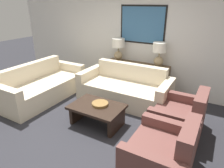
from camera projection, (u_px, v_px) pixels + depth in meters
ground_plane at (85, 136)px, 3.57m from camera, size 20.00×20.00×0.00m
back_wall at (142, 39)px, 5.10m from camera, size 8.22×0.12×2.65m
console_table at (136, 77)px, 5.25m from camera, size 1.64×0.37×0.76m
table_lamp_left at (118, 47)px, 5.22m from camera, size 0.32×0.32×0.59m
table_lamp_right at (159, 52)px, 4.71m from camera, size 0.32×0.32×0.59m
couch_by_back_wall at (125, 90)px, 4.73m from camera, size 2.13×0.93×0.85m
couch_by_side at (42, 87)px, 4.88m from camera, size 0.93×2.13×0.85m
coffee_table at (97, 111)px, 3.83m from camera, size 0.99×0.69×0.40m
decorative_bowl at (100, 104)px, 3.80m from camera, size 0.32×0.32×0.05m
armchair_near_back_wall at (180, 118)px, 3.59m from camera, size 0.85×0.99×0.84m
armchair_near_camera at (162, 154)px, 2.74m from camera, size 0.85×0.99×0.84m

